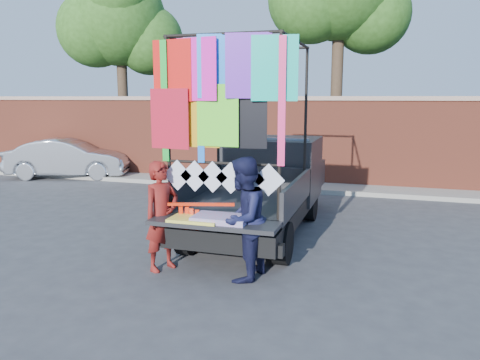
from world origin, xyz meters
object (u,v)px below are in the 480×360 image
(sedan, at_px, (69,158))
(woman, at_px, (162,216))
(pickup_truck, at_px, (266,183))
(man, at_px, (243,219))

(sedan, xyz_separation_m, woman, (6.62, -6.56, 0.20))
(pickup_truck, distance_m, man, 2.96)
(woman, bearing_deg, pickup_truck, 8.76)
(pickup_truck, xyz_separation_m, man, (0.39, -2.93, 0.01))
(sedan, height_order, man, man)
(sedan, relative_size, man, 2.17)
(pickup_truck, height_order, sedan, pickup_truck)
(sedan, bearing_deg, pickup_truck, -133.45)
(man, bearing_deg, woman, -82.13)
(woman, height_order, man, man)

